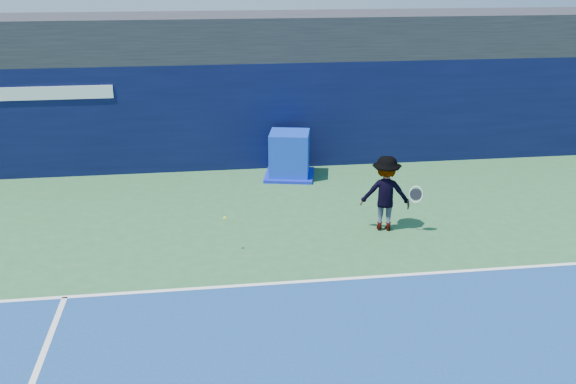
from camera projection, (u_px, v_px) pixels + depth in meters
name	position (u px, v px, depth m)	size (l,w,h in m)	color
ground	(383.00, 376.00, 9.29)	(80.00, 80.00, 0.00)	#2B6134
baseline	(339.00, 279.00, 12.08)	(24.00, 0.10, 0.01)	white
stadium_band	(281.00, 35.00, 18.76)	(36.00, 3.00, 1.20)	#222227
back_wall_assembly	(286.00, 113.00, 18.55)	(36.00, 1.03, 3.00)	black
equipment_cart	(289.00, 157.00, 17.62)	(1.57, 1.57, 1.26)	#0D2FB9
tennis_player	(386.00, 193.00, 14.07)	(1.35, 0.87, 1.69)	white
tennis_ball	(225.00, 218.00, 12.99)	(0.06, 0.06, 0.06)	#DCEC1A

